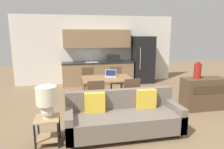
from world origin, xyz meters
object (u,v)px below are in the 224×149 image
Objects in this scene: dining_chair_far_right at (116,79)px; dining_chair_far_left at (89,80)px; table_lamp at (47,99)px; dining_chair_near_right at (131,94)px; couch at (123,117)px; side_table at (48,126)px; laptop at (111,75)px; vase at (198,71)px; refrigerator at (143,60)px; dining_chair_near_left at (95,96)px; dining_table at (107,80)px; credenza at (203,94)px.

dining_chair_far_left is at bearing -174.39° from dining_chair_far_right.
dining_chair_far_right is (1.90, 2.80, -0.35)m from table_lamp.
couch is at bearing 65.36° from dining_chair_near_right.
table_lamp reaches higher than dining_chair_far_left.
dining_chair_far_left is at bearing 70.53° from side_table.
side_table is 2.69m from laptop.
side_table is at bearing -164.53° from vase.
refrigerator is 4.46× the size of vase.
laptop is at bearing -120.61° from dining_chair_near_left.
refrigerator is 2.75m from dining_chair_far_left.
table_lamp is 1.54× the size of laptop.
vase is (3.66, 1.02, 0.19)m from table_lamp.
refrigerator reaches higher than dining_chair_far_right.
side_table is 1.19× the size of vase.
dining_chair_near_left is at bearing -104.89° from laptop.
laptop is at bearing -73.12° from dining_chair_near_right.
vase is at bearing -84.28° from refrigerator.
dining_chair_near_left and dining_chair_far_right have the same top height.
table_lamp is at bearing 46.64° from dining_chair_near_left.
couch is 6.00× the size of laptop.
vase is 1.85m from dining_chair_near_right.
refrigerator is 5.35m from table_lamp.
vase reaches higher than table_lamp.
dining_chair_near_left is 1.00× the size of dining_chair_far_right.
dining_chair_far_right is (-1.76, 1.78, -0.54)m from vase.
dining_table is 2.43× the size of table_lamp.
dining_chair_near_left reaches higher than couch.
couch reaches higher than side_table.
dining_table is 2.46m from table_lamp.
dining_chair_far_right is 1.68m from dining_chair_near_right.
couch is at bearing 3.31° from side_table.
dining_table is at bearing -130.88° from refrigerator.
dining_chair_far_left is (-0.46, 0.85, -0.18)m from dining_table.
couch is at bearing -159.83° from credenza.
dining_chair_near_left is (-0.43, 1.01, 0.15)m from couch.
side_table is (-1.44, -0.08, -0.01)m from couch.
refrigerator is 5.05× the size of laptop.
laptop is at bearing -55.22° from dining_chair_far_left.
credenza is (2.42, 0.89, 0.08)m from couch.
dining_table is (-1.90, -2.20, -0.26)m from refrigerator.
dining_chair_far_left is at bearing -150.29° from refrigerator.
vase is at bearing -13.38° from laptop.
vase reaches higher than dining_chair_near_left.
refrigerator reaches higher than credenza.
dining_chair_far_right is (0.46, 0.82, -0.18)m from dining_table.
laptop is (0.14, 0.14, 0.11)m from dining_table.
refrigerator is 2.07× the size of dining_chair_near_left.
couch is 1.98× the size of credenza.
table_lamp reaches higher than dining_chair_far_right.
laptop is (1.58, 2.13, -0.06)m from table_lamp.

